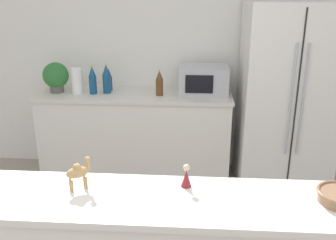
{
  "coord_description": "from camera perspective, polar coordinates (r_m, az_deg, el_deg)",
  "views": [
    {
      "loc": [
        0.14,
        -1.24,
        1.9
      ],
      "look_at": [
        -0.05,
        1.38,
        0.99
      ],
      "focal_mm": 40.0,
      "sensor_mm": 36.0,
      "label": 1
    }
  ],
  "objects": [
    {
      "name": "wise_man_figurine_blue",
      "position": [
        1.96,
        2.8,
        -8.68
      ],
      "size": [
        0.05,
        0.05,
        0.13
      ],
      "color": "maroon",
      "rests_on": "bar_counter"
    },
    {
      "name": "back_bottle_0",
      "position": [
        3.81,
        -11.42,
        5.96
      ],
      "size": [
        0.07,
        0.07,
        0.29
      ],
      "color": "navy",
      "rests_on": "back_counter"
    },
    {
      "name": "back_bottle_2",
      "position": [
        3.81,
        -9.35,
        6.15
      ],
      "size": [
        0.08,
        0.08,
        0.3
      ],
      "color": "navy",
      "rests_on": "back_counter"
    },
    {
      "name": "paper_towel_roll",
      "position": [
        3.85,
        -13.69,
        5.78
      ],
      "size": [
        0.11,
        0.11,
        0.26
      ],
      "color": "white",
      "rests_on": "back_counter"
    },
    {
      "name": "wall_back",
      "position": [
        4.02,
        2.05,
        10.2
      ],
      "size": [
        8.0,
        0.06,
        2.55
      ],
      "color": "white",
      "rests_on": "ground_plane"
    },
    {
      "name": "potted_plant",
      "position": [
        3.96,
        -16.73,
        6.4
      ],
      "size": [
        0.26,
        0.26,
        0.3
      ],
      "color": "#595451",
      "rests_on": "back_counter"
    },
    {
      "name": "camel_figurine",
      "position": [
        1.98,
        -13.49,
        -7.63
      ],
      "size": [
        0.13,
        0.11,
        0.17
      ],
      "color": "tan",
      "rests_on": "bar_counter"
    },
    {
      "name": "back_counter",
      "position": [
        3.96,
        -4.86,
        -2.27
      ],
      "size": [
        1.94,
        0.63,
        0.92
      ],
      "color": "silver",
      "rests_on": "ground_plane"
    },
    {
      "name": "back_bottle_3",
      "position": [
        3.68,
        -1.31,
        5.63
      ],
      "size": [
        0.07,
        0.07,
        0.26
      ],
      "color": "brown",
      "rests_on": "back_counter"
    },
    {
      "name": "back_bottle_1",
      "position": [
        3.93,
        -8.96,
        6.05
      ],
      "size": [
        0.06,
        0.06,
        0.23
      ],
      "color": "navy",
      "rests_on": "back_counter"
    },
    {
      "name": "refrigerator",
      "position": [
        3.8,
        17.53,
        3.06
      ],
      "size": [
        0.86,
        0.75,
        1.81
      ],
      "color": "silver",
      "rests_on": "ground_plane"
    },
    {
      "name": "microwave",
      "position": [
        3.75,
        5.41,
        6.09
      ],
      "size": [
        0.48,
        0.37,
        0.28
      ],
      "color": "#B2B5BA",
      "rests_on": "back_counter"
    }
  ]
}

